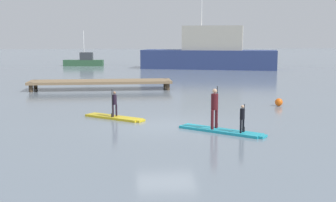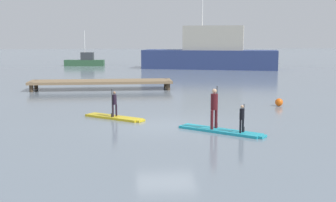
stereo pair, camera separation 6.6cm
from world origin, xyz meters
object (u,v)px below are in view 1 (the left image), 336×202
object	(u,v)px
paddleboard_far	(222,131)
fishing_boat_white_large	(210,53)
mooring_buoy_mid	(279,102)
paddler_child_solo	(114,102)
paddler_adult	(215,106)
motor_boat_small_navy	(84,61)
paddleboard_near	(115,117)
paddler_child_front	(242,117)

from	to	relation	value
paddleboard_far	fishing_boat_white_large	distance (m)	34.64
paddleboard_far	mooring_buoy_mid	bearing A→B (deg)	53.12
paddler_child_solo	paddler_adult	size ratio (longest dim) A/B	0.76
paddler_adult	motor_boat_small_navy	xyz separation A→B (m)	(-8.31, 40.47, -0.41)
paddler_adult	paddleboard_near	bearing A→B (deg)	141.73
paddleboard_far	fishing_boat_white_large	xyz separation A→B (m)	(6.50, 33.97, 1.83)
paddleboard_far	fishing_boat_white_large	size ratio (longest dim) A/B	0.19
paddler_child_solo	paddleboard_far	world-z (taller)	paddler_child_solo
paddleboard_far	motor_boat_small_navy	world-z (taller)	motor_boat_small_navy
fishing_boat_white_large	motor_boat_small_navy	distance (m)	16.54
paddler_adult	mooring_buoy_mid	world-z (taller)	paddler_adult
fishing_boat_white_large	paddler_child_front	bearing A→B (deg)	-99.59
paddler_child_front	paddleboard_near	bearing A→B (deg)	141.20
paddleboard_near	paddler_adult	bearing A→B (deg)	-38.27
paddler_adult	paddler_child_front	xyz separation A→B (m)	(0.91, -0.80, -0.33)
paddler_child_solo	paddler_child_front	world-z (taller)	paddler_child_solo
paddleboard_near	motor_boat_small_navy	xyz separation A→B (m)	(-4.33, 37.33, 0.56)
paddler_child_solo	motor_boat_small_navy	xyz separation A→B (m)	(-4.32, 37.34, -0.14)
paddler_child_solo	paddler_child_front	xyz separation A→B (m)	(4.90, -3.93, -0.06)
motor_boat_small_navy	paddler_child_solo	bearing A→B (deg)	-83.40
paddleboard_far	motor_boat_small_navy	xyz separation A→B (m)	(-8.56, 40.70, 0.56)
paddleboard_far	fishing_boat_white_large	world-z (taller)	fishing_boat_white_large
fishing_boat_white_large	paddler_child_solo	bearing A→B (deg)	-109.32
fishing_boat_white_large	motor_boat_small_navy	bearing A→B (deg)	155.93
paddleboard_far	motor_boat_small_navy	distance (m)	41.59
paddler_adult	paddler_child_front	bearing A→B (deg)	-41.04
fishing_boat_white_large	mooring_buoy_mid	size ratio (longest dim) A/B	37.72
paddleboard_near	paddleboard_far	world-z (taller)	same
motor_boat_small_navy	paddler_child_front	bearing A→B (deg)	-77.40
motor_boat_small_navy	paddleboard_near	bearing A→B (deg)	-83.38
paddler_child_front	motor_boat_small_navy	size ratio (longest dim) A/B	0.21
motor_boat_small_navy	mooring_buoy_mid	bearing A→B (deg)	-69.17
paddleboard_near	motor_boat_small_navy	world-z (taller)	motor_boat_small_navy
paddler_adult	mooring_buoy_mid	bearing A→B (deg)	50.62
motor_boat_small_navy	paddleboard_far	bearing A→B (deg)	-78.13
paddler_child_front	mooring_buoy_mid	bearing A→B (deg)	59.59
paddleboard_far	motor_boat_small_navy	bearing A→B (deg)	101.87
paddleboard_far	paddler_adult	xyz separation A→B (m)	(-0.25, 0.23, 0.97)
paddler_adult	mooring_buoy_mid	size ratio (longest dim) A/B	3.98
paddler_child_front	mooring_buoy_mid	distance (m)	7.78
paddleboard_near	fishing_boat_white_large	size ratio (longest dim) A/B	0.17
motor_boat_small_navy	mooring_buoy_mid	world-z (taller)	motor_boat_small_navy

